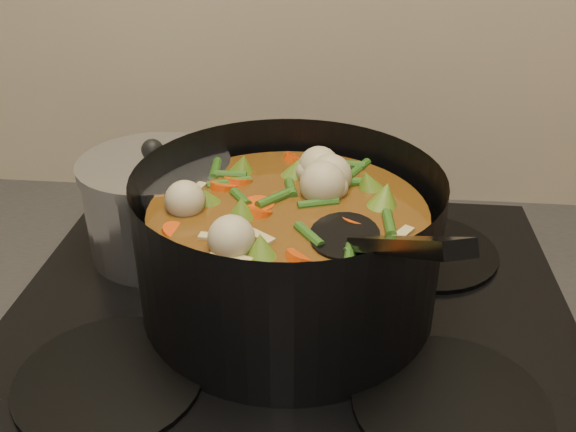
{
  "coord_description": "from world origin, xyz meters",
  "views": [
    {
      "loc": [
        0.05,
        1.36,
        1.37
      ],
      "look_at": [
        -0.0,
        1.94,
        1.04
      ],
      "focal_mm": 40.0,
      "sensor_mm": 36.0,
      "label": 1
    }
  ],
  "objects": [
    {
      "name": "stovetop",
      "position": [
        0.0,
        1.93,
        0.92
      ],
      "size": [
        0.62,
        0.54,
        0.03
      ],
      "color": "black",
      "rests_on": "counter"
    },
    {
      "name": "saucepan",
      "position": [
        -0.17,
        2.04,
        0.99
      ],
      "size": [
        0.18,
        0.18,
        0.15
      ],
      "rotation": [
        0.0,
        0.0,
        -0.43
      ],
      "color": "silver",
      "rests_on": "stovetop"
    },
    {
      "name": "stockpot",
      "position": [
        -0.0,
        1.94,
        1.0
      ],
      "size": [
        0.35,
        0.42,
        0.24
      ],
      "rotation": [
        0.0,
        0.0,
        0.12
      ],
      "color": "black",
      "rests_on": "stovetop"
    }
  ]
}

